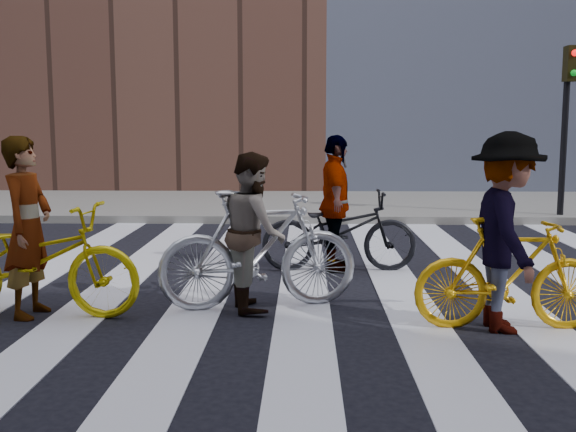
{
  "coord_description": "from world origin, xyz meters",
  "views": [
    {
      "loc": [
        -0.54,
        -7.63,
        1.86
      ],
      "look_at": [
        -0.74,
        0.3,
        0.79
      ],
      "focal_mm": 42.0,
      "sensor_mm": 36.0,
      "label": 1
    }
  ],
  "objects_px": {
    "traffic_signal": "(568,103)",
    "bike_yellow_left": "(35,260)",
    "rider_right": "(506,232)",
    "bike_dark_rear": "(339,231)",
    "bike_silver_mid": "(259,249)",
    "rider_rear": "(335,204)",
    "rider_left": "(28,227)",
    "bike_yellow_right": "(510,274)",
    "rider_mid": "(254,231)"
  },
  "relations": [
    {
      "from": "traffic_signal",
      "to": "bike_yellow_left",
      "type": "height_order",
      "value": "traffic_signal"
    },
    {
      "from": "bike_dark_rear",
      "to": "rider_rear",
      "type": "height_order",
      "value": "rider_rear"
    },
    {
      "from": "traffic_signal",
      "to": "bike_yellow_right",
      "type": "relative_size",
      "value": 1.92
    },
    {
      "from": "bike_dark_rear",
      "to": "rider_left",
      "type": "distance_m",
      "value": 3.81
    },
    {
      "from": "rider_left",
      "to": "rider_mid",
      "type": "xyz_separation_m",
      "value": [
        2.17,
        0.32,
        -0.08
      ]
    },
    {
      "from": "bike_dark_rear",
      "to": "rider_left",
      "type": "bearing_deg",
      "value": 122.74
    },
    {
      "from": "bike_yellow_left",
      "to": "traffic_signal",
      "type": "bearing_deg",
      "value": -43.91
    },
    {
      "from": "bike_silver_mid",
      "to": "rider_right",
      "type": "relative_size",
      "value": 1.12
    },
    {
      "from": "bike_silver_mid",
      "to": "rider_right",
      "type": "xyz_separation_m",
      "value": [
        2.29,
        -0.67,
        0.29
      ]
    },
    {
      "from": "bike_silver_mid",
      "to": "rider_left",
      "type": "xyz_separation_m",
      "value": [
        -2.22,
        -0.32,
        0.27
      ]
    },
    {
      "from": "rider_mid",
      "to": "rider_rear",
      "type": "distance_m",
      "value": 2.03
    },
    {
      "from": "bike_silver_mid",
      "to": "rider_left",
      "type": "height_order",
      "value": "rider_left"
    },
    {
      "from": "traffic_signal",
      "to": "bike_dark_rear",
      "type": "distance_m",
      "value": 6.55
    },
    {
      "from": "traffic_signal",
      "to": "bike_yellow_left",
      "type": "bearing_deg",
      "value": -139.12
    },
    {
      "from": "bike_yellow_left",
      "to": "bike_yellow_right",
      "type": "xyz_separation_m",
      "value": [
        4.51,
        -0.35,
        -0.04
      ]
    },
    {
      "from": "rider_rear",
      "to": "rider_left",
      "type": "bearing_deg",
      "value": 123.17
    },
    {
      "from": "rider_mid",
      "to": "rider_right",
      "type": "xyz_separation_m",
      "value": [
        2.34,
        -0.67,
        0.1
      ]
    },
    {
      "from": "bike_yellow_left",
      "to": "bike_silver_mid",
      "type": "xyz_separation_m",
      "value": [
        2.17,
        0.32,
        0.05
      ]
    },
    {
      "from": "bike_dark_rear",
      "to": "traffic_signal",
      "type": "bearing_deg",
      "value": -47.16
    },
    {
      "from": "traffic_signal",
      "to": "bike_silver_mid",
      "type": "height_order",
      "value": "traffic_signal"
    },
    {
      "from": "rider_left",
      "to": "rider_rear",
      "type": "xyz_separation_m",
      "value": [
        3.08,
        2.14,
        -0.01
      ]
    },
    {
      "from": "rider_left",
      "to": "bike_yellow_left",
      "type": "bearing_deg",
      "value": -84.8
    },
    {
      "from": "rider_left",
      "to": "rider_rear",
      "type": "bearing_deg",
      "value": -49.98
    },
    {
      "from": "rider_right",
      "to": "bike_dark_rear",
      "type": "bearing_deg",
      "value": 29.29
    },
    {
      "from": "rider_mid",
      "to": "rider_rear",
      "type": "bearing_deg",
      "value": -39.51
    },
    {
      "from": "bike_dark_rear",
      "to": "rider_rear",
      "type": "relative_size",
      "value": 1.13
    },
    {
      "from": "rider_left",
      "to": "rider_mid",
      "type": "height_order",
      "value": "rider_left"
    },
    {
      "from": "traffic_signal",
      "to": "bike_yellow_right",
      "type": "xyz_separation_m",
      "value": [
        -3.07,
        -6.91,
        -1.76
      ]
    },
    {
      "from": "bike_dark_rear",
      "to": "rider_mid",
      "type": "relative_size",
      "value": 1.24
    },
    {
      "from": "bike_yellow_left",
      "to": "rider_right",
      "type": "relative_size",
      "value": 1.17
    },
    {
      "from": "bike_yellow_left",
      "to": "rider_right",
      "type": "xyz_separation_m",
      "value": [
        4.46,
        -0.35,
        0.35
      ]
    },
    {
      "from": "bike_dark_rear",
      "to": "rider_left",
      "type": "height_order",
      "value": "rider_left"
    },
    {
      "from": "bike_yellow_left",
      "to": "rider_left",
      "type": "relative_size",
      "value": 1.2
    },
    {
      "from": "bike_yellow_left",
      "to": "rider_mid",
      "type": "height_order",
      "value": "rider_mid"
    },
    {
      "from": "bike_dark_rear",
      "to": "rider_right",
      "type": "xyz_separation_m",
      "value": [
        1.38,
        -2.49,
        0.39
      ]
    },
    {
      "from": "bike_silver_mid",
      "to": "rider_rear",
      "type": "bearing_deg",
      "value": -38.24
    },
    {
      "from": "traffic_signal",
      "to": "bike_dark_rear",
      "type": "xyz_separation_m",
      "value": [
        -4.5,
        -4.42,
        -1.76
      ]
    },
    {
      "from": "traffic_signal",
      "to": "rider_rear",
      "type": "xyz_separation_m",
      "value": [
        -4.55,
        -4.42,
        -1.41
      ]
    },
    {
      "from": "bike_yellow_left",
      "to": "rider_right",
      "type": "distance_m",
      "value": 4.49
    },
    {
      "from": "bike_silver_mid",
      "to": "bike_dark_rear",
      "type": "bearing_deg",
      "value": -39.51
    },
    {
      "from": "bike_silver_mid",
      "to": "rider_rear",
      "type": "height_order",
      "value": "rider_rear"
    },
    {
      "from": "bike_dark_rear",
      "to": "bike_silver_mid",
      "type": "bearing_deg",
      "value": 151.84
    },
    {
      "from": "rider_mid",
      "to": "bike_silver_mid",
      "type": "bearing_deg",
      "value": -102.99
    },
    {
      "from": "bike_silver_mid",
      "to": "rider_rear",
      "type": "distance_m",
      "value": 2.03
    },
    {
      "from": "rider_left",
      "to": "rider_rear",
      "type": "distance_m",
      "value": 3.75
    },
    {
      "from": "bike_yellow_right",
      "to": "bike_dark_rear",
      "type": "distance_m",
      "value": 2.87
    },
    {
      "from": "traffic_signal",
      "to": "bike_yellow_right",
      "type": "distance_m",
      "value": 7.76
    },
    {
      "from": "bike_yellow_right",
      "to": "rider_rear",
      "type": "distance_m",
      "value": 2.92
    },
    {
      "from": "bike_yellow_left",
      "to": "bike_yellow_right",
      "type": "relative_size",
      "value": 1.23
    },
    {
      "from": "bike_yellow_left",
      "to": "bike_silver_mid",
      "type": "relative_size",
      "value": 1.04
    }
  ]
}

